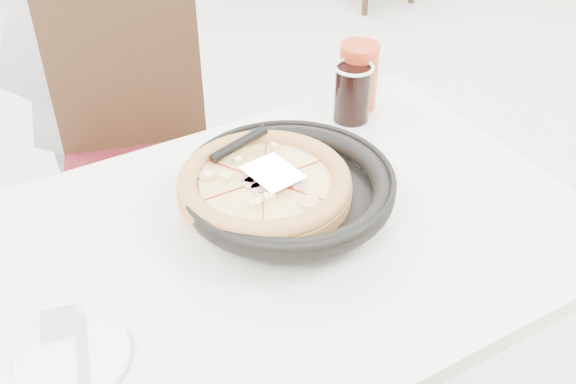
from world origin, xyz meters
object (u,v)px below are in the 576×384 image
main_table (275,363)px  cola_glass (352,94)px  pizza (265,189)px  red_cup (358,76)px  side_plate (74,359)px  chair_far (141,178)px  pizza_pan (288,195)px

main_table → cola_glass: (0.37, 0.27, 0.44)m
pizza → red_cup: 0.47m
side_plate → cola_glass: size_ratio=1.30×
chair_far → pizza: size_ratio=2.86×
pizza → pizza_pan: bearing=-25.8°
pizza_pan → pizza: (-0.04, 0.02, 0.02)m
chair_far → pizza: bearing=113.1°
pizza_pan → red_cup: red_cup is taller
chair_far → pizza_pan: chair_far is taller
cola_glass → main_table: bearing=-143.1°
side_plate → cola_glass: (0.77, 0.38, 0.06)m
side_plate → main_table: bearing=14.9°
pizza_pan → cola_glass: (0.31, 0.23, 0.02)m
main_table → red_cup: red_cup is taller
chair_far → red_cup: 0.68m
pizza_pan → pizza: pizza is taller
pizza_pan → red_cup: (0.35, 0.28, 0.04)m
main_table → side_plate: bearing=-165.1°
main_table → red_cup: 0.69m
side_plate → red_cup: size_ratio=1.06×
main_table → pizza: bearing=73.6°
pizza_pan → pizza: size_ratio=1.01×
side_plate → pizza_pan: bearing=18.0°
pizza → cola_glass: size_ratio=2.56×
main_table → pizza_pan: size_ratio=3.59×
main_table → side_plate: (-0.41, -0.11, 0.38)m
chair_far → cola_glass: size_ratio=7.31×
cola_glass → red_cup: 0.07m
pizza → chair_far: bearing=96.4°
pizza → side_plate: 0.46m
main_table → red_cup: size_ratio=7.50×
red_cup → pizza: bearing=-146.9°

